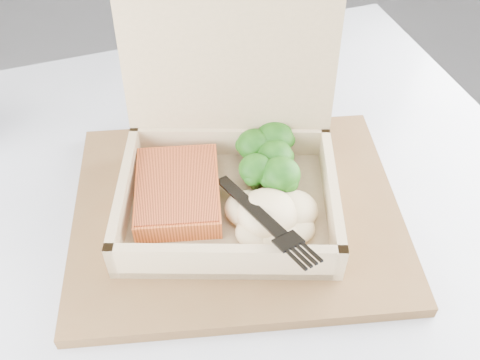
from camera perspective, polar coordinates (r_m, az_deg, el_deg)
name	(u,v)px	position (r m, az deg, el deg)	size (l,w,h in m)	color
floor	(107,283)	(1.50, -14.00, -10.58)	(4.00, 4.00, 0.00)	gray
cafe_table	(213,350)	(0.74, -2.88, -17.70)	(0.99, 0.99, 0.76)	black
serving_tray	(237,212)	(0.61, -0.34, -3.42)	(0.36, 0.29, 0.02)	brown
takeout_container	(229,154)	(0.58, -1.23, 2.76)	(0.30, 0.29, 0.22)	tan
salmon_fillet	(178,191)	(0.59, -6.65, -1.20)	(0.09, 0.12, 0.02)	orange
broccoli_pile	(275,161)	(0.61, 3.72, 1.99)	(0.11, 0.11, 0.04)	#2A6D18
mashed_potatoes	(268,213)	(0.56, 2.97, -3.55)	(0.10, 0.09, 0.04)	beige
plastic_fork	(238,191)	(0.56, -0.22, -1.16)	(0.03, 0.18, 0.03)	black
receipt	(177,117)	(0.74, -6.69, 6.65)	(0.07, 0.13, 0.00)	white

